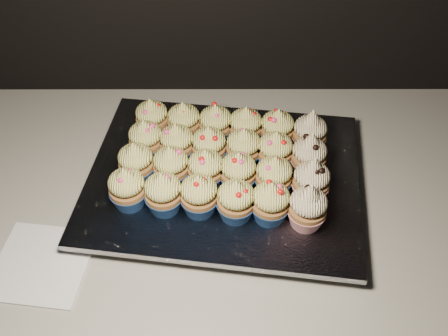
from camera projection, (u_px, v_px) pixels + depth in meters
name	position (u px, v px, depth m)	size (l,w,h in m)	color
cabinet	(192.00, 313.00, 1.25)	(2.40, 0.60, 0.86)	black
worktop	(181.00, 197.00, 0.93)	(2.44, 0.64, 0.04)	beige
napkin	(42.00, 264.00, 0.80)	(0.15, 0.15, 0.00)	white
baking_tray	(224.00, 183.00, 0.91)	(0.44, 0.34, 0.02)	black
foil_lining	(224.00, 176.00, 0.90)	(0.48, 0.38, 0.01)	silver
cupcake_0	(127.00, 188.00, 0.82)	(0.06, 0.06, 0.08)	navy
cupcake_1	(163.00, 193.00, 0.81)	(0.06, 0.06, 0.08)	navy
cupcake_2	(199.00, 195.00, 0.81)	(0.06, 0.06, 0.08)	navy
cupcake_3	(236.00, 201.00, 0.80)	(0.06, 0.06, 0.08)	navy
cupcake_4	(270.00, 202.00, 0.80)	(0.06, 0.06, 0.08)	navy
cupcake_5	(308.00, 207.00, 0.79)	(0.06, 0.06, 0.10)	#A61727
cupcake_6	(136.00, 163.00, 0.86)	(0.06, 0.06, 0.08)	navy
cupcake_7	(171.00, 166.00, 0.86)	(0.06, 0.06, 0.08)	navy
cupcake_8	(206.00, 169.00, 0.85)	(0.06, 0.06, 0.08)	navy
cupcake_9	(238.00, 172.00, 0.85)	(0.06, 0.06, 0.08)	navy
cupcake_10	(274.00, 176.00, 0.84)	(0.06, 0.06, 0.08)	navy
cupcake_11	(311.00, 181.00, 0.83)	(0.06, 0.06, 0.10)	#A61727
cupcake_12	(146.00, 140.00, 0.90)	(0.06, 0.06, 0.08)	navy
cupcake_13	(177.00, 144.00, 0.89)	(0.06, 0.06, 0.08)	navy
cupcake_14	(209.00, 146.00, 0.89)	(0.06, 0.06, 0.08)	navy
cupcake_15	(243.00, 148.00, 0.89)	(0.06, 0.06, 0.08)	navy
cupcake_16	(275.00, 151.00, 0.88)	(0.06, 0.06, 0.08)	navy
cupcake_17	(309.00, 156.00, 0.87)	(0.06, 0.06, 0.10)	#A61727
cupcake_18	(152.00, 119.00, 0.94)	(0.06, 0.06, 0.08)	navy
cupcake_19	(184.00, 122.00, 0.93)	(0.06, 0.06, 0.08)	navy
cupcake_20	(216.00, 124.00, 0.93)	(0.06, 0.06, 0.08)	navy
cupcake_21	(245.00, 127.00, 0.93)	(0.06, 0.06, 0.08)	navy
cupcake_22	(277.00, 129.00, 0.92)	(0.06, 0.06, 0.08)	navy
cupcake_23	(310.00, 133.00, 0.91)	(0.06, 0.06, 0.10)	#A61727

